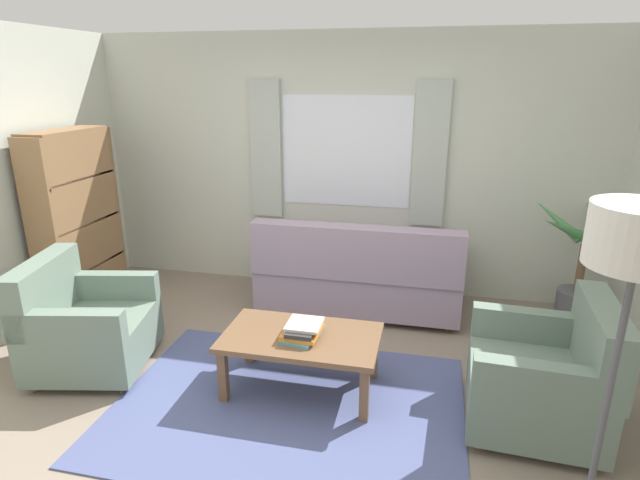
{
  "coord_description": "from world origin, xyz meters",
  "views": [
    {
      "loc": [
        0.87,
        -2.86,
        2.17
      ],
      "look_at": [
        0.07,
        0.7,
        0.99
      ],
      "focal_mm": 28.53,
      "sensor_mm": 36.0,
      "label": 1
    }
  ],
  "objects_px": {
    "standing_lamp": "(634,268)",
    "book_stack_on_table": "(303,330)",
    "potted_plant": "(579,275)",
    "bookshelf": "(82,231)",
    "armchair_left": "(84,325)",
    "coffee_table": "(301,342)",
    "armchair_right": "(546,377)",
    "couch": "(358,275)"
  },
  "relations": [
    {
      "from": "book_stack_on_table",
      "to": "bookshelf",
      "type": "relative_size",
      "value": 0.21
    },
    {
      "from": "potted_plant",
      "to": "bookshelf",
      "type": "bearing_deg",
      "value": -172.34
    },
    {
      "from": "armchair_left",
      "to": "armchair_right",
      "type": "distance_m",
      "value": 3.32
    },
    {
      "from": "armchair_right",
      "to": "coffee_table",
      "type": "relative_size",
      "value": 0.8
    },
    {
      "from": "couch",
      "to": "standing_lamp",
      "type": "bearing_deg",
      "value": 119.65
    },
    {
      "from": "book_stack_on_table",
      "to": "potted_plant",
      "type": "distance_m",
      "value": 2.65
    },
    {
      "from": "armchair_right",
      "to": "coffee_table",
      "type": "distance_m",
      "value": 1.61
    },
    {
      "from": "standing_lamp",
      "to": "armchair_left",
      "type": "bearing_deg",
      "value": 162.99
    },
    {
      "from": "armchair_left",
      "to": "standing_lamp",
      "type": "relative_size",
      "value": 0.57
    },
    {
      "from": "book_stack_on_table",
      "to": "armchair_right",
      "type": "bearing_deg",
      "value": -0.9
    },
    {
      "from": "couch",
      "to": "book_stack_on_table",
      "type": "relative_size",
      "value": 5.28
    },
    {
      "from": "armchair_right",
      "to": "armchair_left",
      "type": "bearing_deg",
      "value": -86.4
    },
    {
      "from": "coffee_table",
      "to": "standing_lamp",
      "type": "height_order",
      "value": "standing_lamp"
    },
    {
      "from": "couch",
      "to": "bookshelf",
      "type": "height_order",
      "value": "bookshelf"
    },
    {
      "from": "armchair_left",
      "to": "standing_lamp",
      "type": "distance_m",
      "value": 3.63
    },
    {
      "from": "bookshelf",
      "to": "coffee_table",
      "type": "bearing_deg",
      "value": 68.76
    },
    {
      "from": "armchair_left",
      "to": "potted_plant",
      "type": "relative_size",
      "value": 0.88
    },
    {
      "from": "couch",
      "to": "bookshelf",
      "type": "distance_m",
      "value": 2.66
    },
    {
      "from": "armchair_left",
      "to": "bookshelf",
      "type": "height_order",
      "value": "bookshelf"
    },
    {
      "from": "bookshelf",
      "to": "armchair_left",
      "type": "bearing_deg",
      "value": 34.7
    },
    {
      "from": "couch",
      "to": "coffee_table",
      "type": "bearing_deg",
      "value": 81.81
    },
    {
      "from": "potted_plant",
      "to": "standing_lamp",
      "type": "relative_size",
      "value": 0.65
    },
    {
      "from": "armchair_right",
      "to": "couch",
      "type": "bearing_deg",
      "value": -131.96
    },
    {
      "from": "book_stack_on_table",
      "to": "standing_lamp",
      "type": "bearing_deg",
      "value": -33.74
    },
    {
      "from": "coffee_table",
      "to": "potted_plant",
      "type": "distance_m",
      "value": 2.66
    },
    {
      "from": "book_stack_on_table",
      "to": "standing_lamp",
      "type": "xyz_separation_m",
      "value": [
        1.58,
        -1.05,
        0.99
      ]
    },
    {
      "from": "standing_lamp",
      "to": "couch",
      "type": "bearing_deg",
      "value": 119.65
    },
    {
      "from": "bookshelf",
      "to": "book_stack_on_table",
      "type": "bearing_deg",
      "value": 68.59
    },
    {
      "from": "armchair_left",
      "to": "coffee_table",
      "type": "height_order",
      "value": "armchair_left"
    },
    {
      "from": "armchair_right",
      "to": "standing_lamp",
      "type": "relative_size",
      "value": 0.51
    },
    {
      "from": "armchair_left",
      "to": "bookshelf",
      "type": "xyz_separation_m",
      "value": [
        -0.68,
        0.99,
        0.42
      ]
    },
    {
      "from": "armchair_right",
      "to": "potted_plant",
      "type": "bearing_deg",
      "value": 164.15
    },
    {
      "from": "couch",
      "to": "armchair_right",
      "type": "xyz_separation_m",
      "value": [
        1.41,
        -1.43,
        -0.01
      ]
    },
    {
      "from": "armchair_left",
      "to": "bookshelf",
      "type": "bearing_deg",
      "value": 22.7
    },
    {
      "from": "standing_lamp",
      "to": "book_stack_on_table",
      "type": "bearing_deg",
      "value": 146.26
    },
    {
      "from": "armchair_left",
      "to": "bookshelf",
      "type": "distance_m",
      "value": 1.27
    },
    {
      "from": "armchair_right",
      "to": "book_stack_on_table",
      "type": "distance_m",
      "value": 1.6
    },
    {
      "from": "potted_plant",
      "to": "bookshelf",
      "type": "relative_size",
      "value": 0.66
    },
    {
      "from": "armchair_right",
      "to": "book_stack_on_table",
      "type": "height_order",
      "value": "armchair_right"
    },
    {
      "from": "couch",
      "to": "potted_plant",
      "type": "distance_m",
      "value": 1.97
    },
    {
      "from": "armchair_right",
      "to": "book_stack_on_table",
      "type": "xyz_separation_m",
      "value": [
        -1.6,
        0.03,
        0.13
      ]
    },
    {
      "from": "coffee_table",
      "to": "bookshelf",
      "type": "distance_m",
      "value": 2.59
    }
  ]
}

